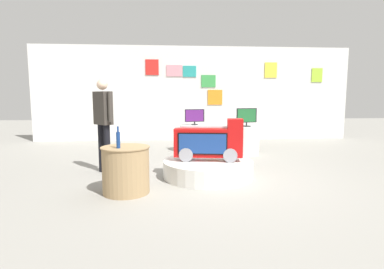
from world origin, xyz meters
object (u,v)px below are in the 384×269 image
object	(u,v)px
novelty_firetruck_tv	(209,143)
tv_on_center_rear	(247,117)
display_pedestal_left_rear	(195,138)
side_table_round	(126,169)
shopper_browsing_near_truck	(103,118)
display_pedestal_center_rear	(246,141)
tv_on_left_rear	(195,116)
main_display_pedestal	(208,169)
bottle_on_side_table	(118,139)

from	to	relation	value
novelty_firetruck_tv	tv_on_center_rear	distance (m)	2.47
display_pedestal_left_rear	side_table_round	distance (m)	3.76
tv_on_center_rear	shopper_browsing_near_truck	xyz separation A→B (m)	(-3.23, -1.61, 0.08)
display_pedestal_center_rear	tv_on_center_rear	xyz separation A→B (m)	(-0.00, -0.00, 0.62)
novelty_firetruck_tv	tv_on_left_rear	world-z (taller)	tv_on_left_rear
novelty_firetruck_tv	side_table_round	bearing A→B (deg)	-149.47
main_display_pedestal	bottle_on_side_table	size ratio (longest dim) A/B	5.13
tv_on_left_rear	bottle_on_side_table	world-z (taller)	tv_on_left_rear
bottle_on_side_table	display_pedestal_left_rear	bearing A→B (deg)	68.38
display_pedestal_left_rear	bottle_on_side_table	xyz separation A→B (m)	(-1.44, -3.63, 0.49)
bottle_on_side_table	shopper_browsing_near_truck	xyz separation A→B (m)	(-0.51, 1.45, 0.21)
main_display_pedestal	novelty_firetruck_tv	xyz separation A→B (m)	(0.02, -0.01, 0.47)
tv_on_left_rear	shopper_browsing_near_truck	bearing A→B (deg)	-131.90
display_pedestal_center_rear	shopper_browsing_near_truck	xyz separation A→B (m)	(-3.23, -1.61, 0.70)
tv_on_center_rear	side_table_round	bearing A→B (deg)	-131.94
main_display_pedestal	display_pedestal_center_rear	size ratio (longest dim) A/B	2.28
main_display_pedestal	novelty_firetruck_tv	bearing A→B (deg)	-24.31
side_table_round	bottle_on_side_table	bearing A→B (deg)	-121.71
novelty_firetruck_tv	tv_on_center_rear	world-z (taller)	tv_on_center_rear
side_table_round	display_pedestal_center_rear	bearing A→B (deg)	48.09
novelty_firetruck_tv	shopper_browsing_near_truck	world-z (taller)	shopper_browsing_near_truck
display_pedestal_left_rear	shopper_browsing_near_truck	bearing A→B (deg)	-131.86
tv_on_center_rear	side_table_round	world-z (taller)	tv_on_center_rear
main_display_pedestal	side_table_round	bearing A→B (deg)	-148.77
display_pedestal_center_rear	side_table_round	size ratio (longest dim) A/B	0.98
tv_on_center_rear	shopper_browsing_near_truck	world-z (taller)	shopper_browsing_near_truck
display_pedestal_center_rear	bottle_on_side_table	bearing A→B (deg)	-131.53
display_pedestal_center_rear	tv_on_center_rear	size ratio (longest dim) A/B	1.32
display_pedestal_center_rear	tv_on_left_rear	bearing A→B (deg)	156.36
tv_on_center_rear	novelty_firetruck_tv	bearing A→B (deg)	-120.45
main_display_pedestal	tv_on_center_rear	distance (m)	2.59
side_table_round	novelty_firetruck_tv	bearing A→B (deg)	30.53
novelty_firetruck_tv	shopper_browsing_near_truck	size ratio (longest dim) A/B	0.70
novelty_firetruck_tv	main_display_pedestal	bearing A→B (deg)	155.69
display_pedestal_left_rear	display_pedestal_center_rear	distance (m)	1.40
tv_on_left_rear	shopper_browsing_near_truck	size ratio (longest dim) A/B	0.30
shopper_browsing_near_truck	tv_on_center_rear	bearing A→B (deg)	26.51
novelty_firetruck_tv	bottle_on_side_table	world-z (taller)	novelty_firetruck_tv
tv_on_center_rear	main_display_pedestal	bearing A→B (deg)	-121.00
display_pedestal_center_rear	main_display_pedestal	bearing A→B (deg)	-120.97
main_display_pedestal	display_pedestal_center_rear	xyz separation A→B (m)	(1.26, 2.10, 0.21)
display_pedestal_left_rear	shopper_browsing_near_truck	size ratio (longest dim) A/B	0.44
novelty_firetruck_tv	bottle_on_side_table	distance (m)	1.77
display_pedestal_center_rear	side_table_round	world-z (taller)	display_pedestal_center_rear
tv_on_left_rear	tv_on_center_rear	world-z (taller)	tv_on_center_rear
display_pedestal_left_rear	tv_on_left_rear	xyz separation A→B (m)	(-0.00, -0.00, 0.60)
tv_on_left_rear	tv_on_center_rear	bearing A→B (deg)	-23.81
shopper_browsing_near_truck	main_display_pedestal	bearing A→B (deg)	-14.01
novelty_firetruck_tv	tv_on_left_rear	bearing A→B (deg)	90.79
display_pedestal_left_rear	side_table_round	size ratio (longest dim) A/B	1.08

